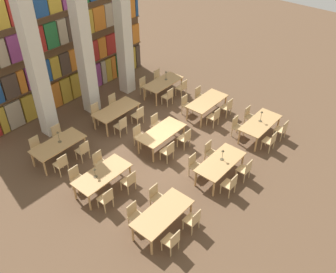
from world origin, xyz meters
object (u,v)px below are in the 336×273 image
chair_4 (230,184)px  chair_5 (195,165)px  chair_9 (237,126)px  chair_24 (61,164)px  pillar_center (84,47)px  desk_lamp_3 (58,135)px  chair_7 (210,152)px  reading_table_8 (163,83)px  chair_1 (135,215)px  desk_lamp_2 (95,171)px  chair_18 (185,138)px  chair_34 (182,88)px  reading_table_2 (260,124)px  chair_29 (97,113)px  chair_0 (172,241)px  reading_table_3 (102,175)px  chair_11 (249,116)px  chair_19 (157,124)px  chair_14 (129,181)px  chair_32 (168,96)px  chair_28 (121,126)px  chair_2 (193,220)px  reading_table_6 (58,145)px  chair_15 (100,162)px  desk_lamp_4 (166,74)px  chair_27 (59,135)px  chair_30 (138,115)px  reading_table_0 (163,214)px  chair_17 (139,135)px  chair_20 (214,117)px  desk_lamp_1 (261,114)px  chair_12 (106,198)px  reading_table_7 (116,111)px  chair_16 (168,151)px  reading_table_4 (162,133)px  chair_31 (114,103)px  chair_8 (270,141)px  desk_lamp_0 (223,153)px  chair_35 (159,78)px  chair_21 (186,104)px  chair_13 (77,178)px  reading_table_5 (207,102)px  chair_22 (227,107)px  reading_table_1 (220,163)px  chair_3 (156,197)px  chair_6 (245,169)px  pillar_right (123,31)px  chair_25 (37,147)px

chair_4 → chair_5: (0.00, 1.49, 0.00)m
chair_9 → chair_24: same height
pillar_center → desk_lamp_3: 3.91m
chair_7 → reading_table_8: 5.18m
chair_1 → desk_lamp_2: desk_lamp_2 is taller
chair_18 → chair_34: bearing=40.1°
reading_table_2 → chair_29: chair_29 is taller
chair_29 → chair_0: bearing=65.7°
chair_9 → reading_table_3: chair_9 is taller
chair_11 → chair_19: same height
chair_14 → chair_32: 5.68m
chair_28 → chair_2: bearing=-111.2°
chair_19 → reading_table_6: chair_19 is taller
chair_15 → desk_lamp_4: 6.15m
chair_27 → chair_30: same height
reading_table_0 → chair_17: chair_17 is taller
chair_1 → chair_20: 6.11m
reading_table_8 → desk_lamp_1: bearing=-89.2°
chair_9 → chair_12: bearing=-10.1°
desk_lamp_2 → reading_table_7: bearing=37.0°
desk_lamp_4 → chair_1: bearing=-146.3°
reading_table_0 → chair_0: chair_0 is taller
pillar_center → chair_17: (-0.49, -3.43, -2.54)m
chair_5 → chair_16: same height
chair_15 → chair_19: same height
reading_table_4 → chair_31: size_ratio=2.33×
chair_0 → chair_8: 6.04m
chair_5 → chair_31: same height
reading_table_6 → chair_16: bearing=-51.4°
chair_14 → chair_31: (3.08, 4.02, 0.00)m
chair_29 → desk_lamp_0: bearing=96.0°
chair_35 → desk_lamp_1: bearing=85.7°
reading_table_2 → reading_table_4: same height
chair_30 → chair_31: size_ratio=1.00×
desk_lamp_4 → chair_21: bearing=-112.9°
chair_15 → chair_17: same height
chair_18 → reading_table_6: chair_18 is taller
chair_16 → desk_lamp_4: 5.04m
chair_7 → chair_32: size_ratio=1.00×
chair_13 → chair_30: bearing=-165.8°
reading_table_2 → reading_table_5: same height
chair_15 → chair_22: size_ratio=1.00×
reading_table_0 → reading_table_1: bearing=-0.5°
reading_table_8 → chair_9: bearing=-96.4°
chair_15 → reading_table_4: 2.67m
chair_9 → chair_15: (-5.09, 2.59, 0.00)m
chair_3 → reading_table_5: chair_3 is taller
chair_6 → pillar_right: bearing=77.0°
chair_27 → reading_table_1: bearing=113.1°
chair_12 → chair_25: bearing=88.4°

